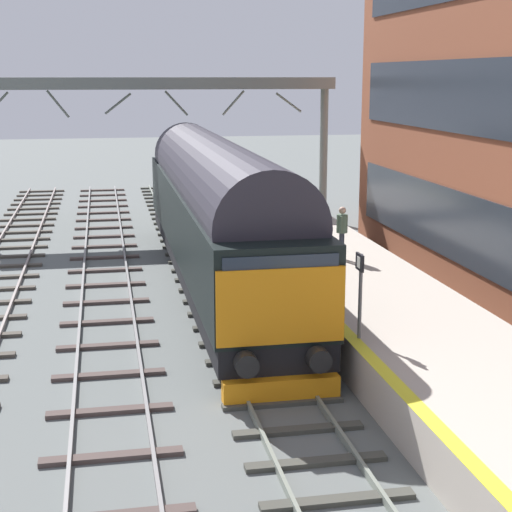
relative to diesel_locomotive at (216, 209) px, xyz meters
The scene contains 8 objects.
ground_plane 6.81m from the diesel_locomotive, 90.01° to the right, with size 140.00×140.00×0.00m, color #5D6260.
track_main 6.79m from the diesel_locomotive, 90.01° to the right, with size 2.50×60.00×0.15m.
track_adjacent_west 7.62m from the diesel_locomotive, 118.67° to the right, with size 2.50×60.00×0.15m.
station_platform 7.55m from the diesel_locomotive, 60.41° to the right, with size 4.00×44.00×1.01m.
diesel_locomotive is the anchor object (origin of this frame).
platform_number_sign 8.86m from the diesel_locomotive, 77.76° to the right, with size 0.10×0.44×1.86m.
waiting_passenger 3.96m from the diesel_locomotive, 18.69° to the right, with size 0.45×0.47×1.64m.
overhead_footbridge 11.52m from the diesel_locomotive, 97.30° to the left, with size 16.19×2.00×6.48m.
Camera 1 is at (-3.41, -18.16, 6.56)m, focal length 56.38 mm.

